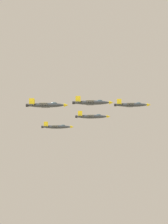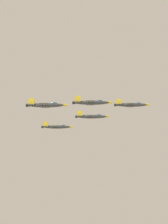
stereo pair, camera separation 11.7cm
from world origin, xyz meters
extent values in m
ellipsoid|color=#2D3338|center=(7.39, -20.91, 163.65)|extent=(10.56, 10.28, 1.68)
cone|color=gold|center=(2.16, -25.97, 163.65)|extent=(2.20, 2.19, 1.43)
ellipsoid|color=#334751|center=(5.32, -22.91, 164.28)|extent=(2.48, 2.46, 0.98)
cube|color=#2D3338|center=(7.86, -20.46, 163.56)|extent=(8.63, 8.78, 0.17)
cube|color=gold|center=(10.78, -23.48, 163.60)|extent=(2.39, 2.34, 0.20)
cube|color=gold|center=(4.95, -17.44, 163.60)|extent=(2.39, 2.34, 0.20)
cube|color=#2D3338|center=(11.34, -17.10, 163.65)|extent=(4.59, 4.65, 0.17)
cube|color=gold|center=(11.73, -17.89, 164.86)|extent=(1.50, 1.46, 2.42)
cube|color=gold|center=(10.57, -16.68, 164.86)|extent=(1.50, 1.46, 2.42)
cylinder|color=black|center=(12.36, -16.12, 163.65)|extent=(1.49, 1.49, 1.18)
ellipsoid|color=#2D3338|center=(29.24, -19.14, 160.94)|extent=(10.60, 10.57, 1.71)
cone|color=gold|center=(24.00, -24.36, 160.94)|extent=(2.23, 2.23, 1.45)
ellipsoid|color=#334751|center=(27.17, -21.20, 161.57)|extent=(2.51, 2.51, 0.99)
cube|color=#2D3338|center=(29.71, -18.68, 160.84)|extent=(8.83, 8.85, 0.17)
cube|color=gold|center=(32.72, -21.70, 160.89)|extent=(2.40, 2.39, 0.20)
cube|color=gold|center=(26.70, -15.66, 160.89)|extent=(2.40, 2.39, 0.20)
cube|color=#2D3338|center=(33.19, -15.21, 160.94)|extent=(4.68, 4.69, 0.17)
cube|color=gold|center=(33.60, -16.00, 162.17)|extent=(1.50, 1.50, 2.46)
cube|color=gold|center=(32.40, -14.80, 162.17)|extent=(1.50, 1.50, 2.46)
cylinder|color=black|center=(34.21, -14.20, 160.94)|extent=(1.51, 1.51, 1.19)
ellipsoid|color=#2D3338|center=(9.17, 0.94, 162.01)|extent=(10.92, 10.85, 1.75)
cone|color=gold|center=(3.77, -4.42, 162.01)|extent=(2.29, 2.29, 1.49)
ellipsoid|color=#334751|center=(7.04, -1.18, 162.67)|extent=(2.59, 2.58, 1.02)
cube|color=#2D3338|center=(9.65, 1.42, 161.92)|extent=(9.08, 9.11, 0.18)
cube|color=gold|center=(12.74, -1.70, 161.97)|extent=(2.47, 2.46, 0.21)
cube|color=gold|center=(6.56, 4.53, 161.97)|extent=(2.47, 2.46, 0.21)
cube|color=#2D3338|center=(13.23, 4.97, 162.01)|extent=(4.82, 4.83, 0.18)
cube|color=gold|center=(13.66, 4.16, 163.28)|extent=(1.55, 1.54, 2.53)
cube|color=gold|center=(12.42, 5.40, 163.28)|extent=(1.55, 1.54, 2.53)
cylinder|color=black|center=(14.28, 6.01, 162.01)|extent=(1.56, 1.56, 1.23)
ellipsoid|color=#2D3338|center=(51.09, -17.38, 158.26)|extent=(10.36, 10.43, 1.67)
cone|color=gold|center=(45.98, -22.53, 158.26)|extent=(2.19, 2.19, 1.42)
ellipsoid|color=#334751|center=(49.07, -19.41, 158.88)|extent=(2.46, 2.47, 0.98)
cube|color=#2D3338|center=(51.55, -16.91, 158.16)|extent=(8.70, 8.66, 0.17)
cube|color=gold|center=(54.52, -19.86, 158.21)|extent=(2.35, 2.36, 0.20)
cube|color=gold|center=(48.58, -13.97, 158.21)|extent=(2.35, 2.36, 0.20)
cube|color=#2D3338|center=(54.94, -13.49, 158.26)|extent=(4.61, 4.60, 0.17)
cube|color=gold|center=(55.35, -14.27, 159.47)|extent=(1.47, 1.48, 2.42)
cube|color=gold|center=(54.16, -13.09, 159.47)|extent=(1.47, 1.48, 2.42)
cylinder|color=black|center=(55.94, -12.49, 158.26)|extent=(1.49, 1.49, 1.17)
ellipsoid|color=#2D3338|center=(10.94, 22.78, 158.48)|extent=(10.62, 10.36, 1.69)
cone|color=gold|center=(5.68, 17.69, 158.48)|extent=(2.21, 2.21, 1.44)
ellipsoid|color=#334751|center=(8.86, 20.77, 159.11)|extent=(2.50, 2.48, 0.99)
cube|color=#2D3338|center=(11.41, 23.24, 158.38)|extent=(8.69, 8.83, 0.17)
cube|color=gold|center=(14.35, 20.21, 158.43)|extent=(2.40, 2.35, 0.20)
cube|color=gold|center=(8.47, 26.28, 158.43)|extent=(2.40, 2.35, 0.20)
cube|color=#2D3338|center=(14.91, 26.63, 158.48)|extent=(4.62, 4.67, 0.17)
cube|color=gold|center=(15.30, 25.84, 159.70)|extent=(1.51, 1.47, 2.44)
cube|color=gold|center=(14.13, 27.05, 159.70)|extent=(1.51, 1.47, 2.44)
cylinder|color=black|center=(15.93, 27.62, 158.48)|extent=(1.50, 1.50, 1.18)
camera|label=1|loc=(-130.40, 140.44, 125.39)|focal=81.98mm
camera|label=2|loc=(-130.49, 140.35, 125.39)|focal=81.98mm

